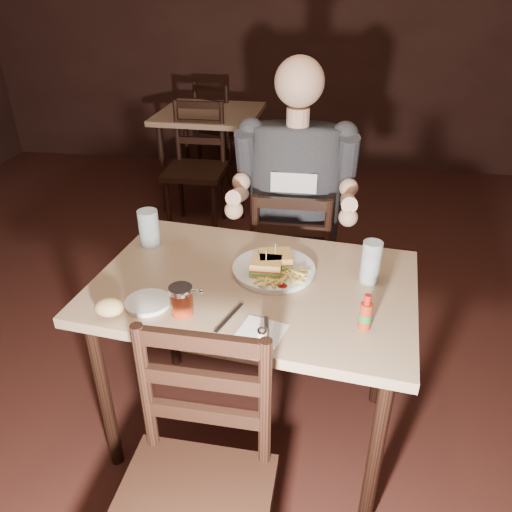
# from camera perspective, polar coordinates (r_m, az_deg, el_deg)

# --- Properties ---
(room_shell) EXTENTS (7.00, 7.00, 7.00)m
(room_shell) POSITION_cam_1_polar(r_m,az_deg,el_deg) (1.56, -5.29, 16.45)
(room_shell) COLOR black
(room_shell) RESTS_ON ground
(main_table) EXTENTS (1.24, 0.90, 0.77)m
(main_table) POSITION_cam_1_polar(r_m,az_deg,el_deg) (1.87, -0.22, -5.15)
(main_table) COLOR tan
(main_table) RESTS_ON ground
(bg_table) EXTENTS (0.83, 0.83, 0.77)m
(bg_table) POSITION_cam_1_polar(r_m,az_deg,el_deg) (4.23, -5.28, 14.98)
(bg_table) COLOR tan
(bg_table) RESTS_ON ground
(chair_far) EXTENTS (0.41, 0.45, 0.89)m
(chair_far) POSITION_cam_1_polar(r_m,az_deg,el_deg) (2.59, 4.14, -0.79)
(chair_far) COLOR black
(chair_far) RESTS_ON ground
(chair_near) EXTENTS (0.45, 0.49, 0.94)m
(chair_near) POSITION_cam_1_polar(r_m,az_deg,el_deg) (1.55, -7.58, -27.03)
(chair_near) COLOR black
(chair_near) RESTS_ON ground
(bg_chair_far) EXTENTS (0.57, 0.59, 0.91)m
(bg_chair_far) POSITION_cam_1_polar(r_m,az_deg,el_deg) (4.81, -3.67, 14.08)
(bg_chair_far) COLOR black
(bg_chair_far) RESTS_ON ground
(bg_chair_near) EXTENTS (0.43, 0.47, 0.93)m
(bg_chair_near) POSITION_cam_1_polar(r_m,az_deg,el_deg) (3.79, -6.99, 9.67)
(bg_chair_near) COLOR black
(bg_chair_near) RESTS_ON ground
(diner) EXTENTS (0.58, 0.45, 1.00)m
(diner) POSITION_cam_1_polar(r_m,az_deg,el_deg) (2.32, 4.50, 9.52)
(diner) COLOR #313336
(diner) RESTS_ON chair_far
(dinner_plate) EXTENTS (0.34, 0.34, 0.02)m
(dinner_plate) POSITION_cam_1_polar(r_m,az_deg,el_deg) (1.88, 2.05, -1.64)
(dinner_plate) COLOR white
(dinner_plate) RESTS_ON main_table
(sandwich_left) EXTENTS (0.11, 0.09, 0.10)m
(sandwich_left) POSITION_cam_1_polar(r_m,az_deg,el_deg) (1.81, 1.17, -0.76)
(sandwich_left) COLOR tan
(sandwich_left) RESTS_ON dinner_plate
(sandwich_right) EXTENTS (0.14, 0.12, 0.10)m
(sandwich_right) POSITION_cam_1_polar(r_m,az_deg,el_deg) (1.85, 2.21, 0.05)
(sandwich_right) COLOR tan
(sandwich_right) RESTS_ON dinner_plate
(fries_pile) EXTENTS (0.26, 0.19, 0.04)m
(fries_pile) POSITION_cam_1_polar(r_m,az_deg,el_deg) (1.79, 2.66, -2.35)
(fries_pile) COLOR #E5C96F
(fries_pile) RESTS_ON dinner_plate
(ketchup_dollop) EXTENTS (0.04, 0.04, 0.01)m
(ketchup_dollop) POSITION_cam_1_polar(r_m,az_deg,el_deg) (1.76, 3.05, -3.46)
(ketchup_dollop) COLOR maroon
(ketchup_dollop) RESTS_ON dinner_plate
(glass_left) EXTENTS (0.09, 0.09, 0.15)m
(glass_left) POSITION_cam_1_polar(r_m,az_deg,el_deg) (2.08, -12.13, 3.14)
(glass_left) COLOR silver
(glass_left) RESTS_ON main_table
(glass_right) EXTENTS (0.08, 0.08, 0.16)m
(glass_right) POSITION_cam_1_polar(r_m,az_deg,el_deg) (1.84, 12.99, -0.68)
(glass_right) COLOR silver
(glass_right) RESTS_ON main_table
(hot_sauce) EXTENTS (0.04, 0.04, 0.13)m
(hot_sauce) POSITION_cam_1_polar(r_m,az_deg,el_deg) (1.60, 12.46, -6.24)
(hot_sauce) COLOR maroon
(hot_sauce) RESTS_ON main_table
(salt_shaker) EXTENTS (0.04, 0.04, 0.06)m
(salt_shaker) POSITION_cam_1_polar(r_m,az_deg,el_deg) (1.52, 0.70, -9.26)
(salt_shaker) COLOR white
(salt_shaker) RESTS_ON main_table
(syrup_dispenser) EXTENTS (0.09, 0.09, 0.10)m
(syrup_dispenser) POSITION_cam_1_polar(r_m,az_deg,el_deg) (1.66, -8.53, -5.04)
(syrup_dispenser) COLOR maroon
(syrup_dispenser) RESTS_ON main_table
(napkin) EXTENTS (0.17, 0.16, 0.00)m
(napkin) POSITION_cam_1_polar(r_m,az_deg,el_deg) (1.59, 0.60, -8.63)
(napkin) COLOR white
(napkin) RESTS_ON main_table
(knife) EXTENTS (0.04, 0.23, 0.01)m
(knife) POSITION_cam_1_polar(r_m,az_deg,el_deg) (1.55, 1.21, -9.49)
(knife) COLOR silver
(knife) RESTS_ON napkin
(fork) EXTENTS (0.07, 0.17, 0.01)m
(fork) POSITION_cam_1_polar(r_m,az_deg,el_deg) (1.64, -3.08, -7.07)
(fork) COLOR silver
(fork) RESTS_ON napkin
(side_plate) EXTENTS (0.17, 0.17, 0.01)m
(side_plate) POSITION_cam_1_polar(r_m,az_deg,el_deg) (1.74, -12.26, -5.32)
(side_plate) COLOR white
(side_plate) RESTS_ON main_table
(bread_roll) EXTENTS (0.11, 0.09, 0.06)m
(bread_roll) POSITION_cam_1_polar(r_m,az_deg,el_deg) (1.69, -16.43, -5.63)
(bread_roll) COLOR tan
(bread_roll) RESTS_ON side_plate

